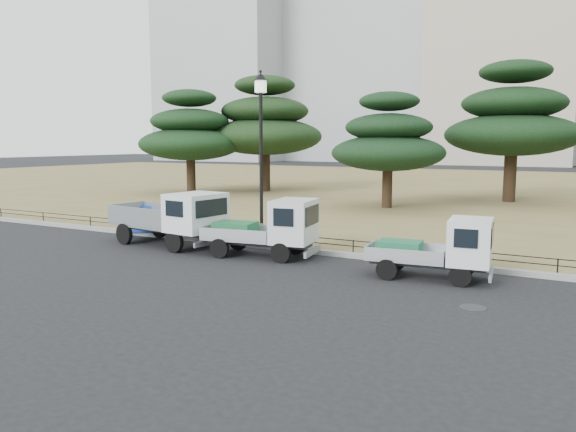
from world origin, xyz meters
The scene contains 14 objects.
ground centered at (0.00, 0.00, 0.00)m, with size 220.00×220.00×0.00m, color black.
lawn centered at (0.00, 30.60, 0.07)m, with size 120.00×56.00×0.15m, color olive.
curb centered at (0.00, 2.60, 0.08)m, with size 120.00×0.25×0.16m, color gray.
truck_large centered at (-4.42, 1.46, 1.09)m, with size 4.68×2.32×1.96m.
truck_kei_front centered at (-0.41, 1.42, 0.95)m, with size 3.77×2.01×1.90m.
truck_kei_rear centered at (5.14, 1.10, 0.85)m, with size 3.37×1.71×1.70m.
street_lamp centered at (-1.56, 2.90, 4.14)m, with size 0.53×0.53×5.90m.
pipe_fence centered at (0.00, 2.75, 0.44)m, with size 38.00×0.04×0.40m.
tarp_pile centered at (-6.80, 2.98, 0.57)m, with size 1.83×1.52×1.06m.
manhole centered at (6.50, -1.20, 0.01)m, with size 0.60×0.60×0.01m, color #2D2D30.
pine_west_far centered at (-15.76, 16.90, 4.23)m, with size 6.99×6.99×7.07m.
pine_west_near centered at (-12.07, 20.72, 4.86)m, with size 8.17×8.17×8.17m.
pine_center_left centered at (-1.04, 15.10, 3.72)m, with size 6.08×6.08×6.18m.
pine_center_right centered at (4.36, 21.51, 4.91)m, with size 7.75×7.75×8.22m.
Camera 1 is at (8.70, -13.97, 3.73)m, focal length 35.00 mm.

